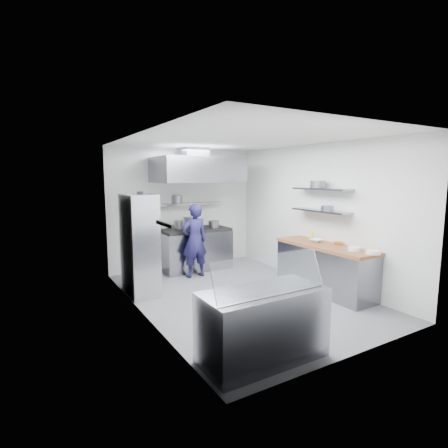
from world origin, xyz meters
TOP-DOWN VIEW (x-y plane):
  - floor at (0.00, 0.00)m, footprint 5.00×5.00m
  - ceiling at (0.00, 0.00)m, footprint 5.00×5.00m
  - wall_back at (0.00, 2.50)m, footprint 3.60×2.80m
  - wall_front at (0.00, -2.50)m, footprint 3.60×2.80m
  - wall_left at (-1.80, 0.00)m, footprint 2.80×5.00m
  - wall_right at (1.80, 0.00)m, footprint 2.80×5.00m
  - gas_range at (0.10, 2.10)m, footprint 1.60×0.80m
  - cooktop at (0.10, 2.10)m, footprint 1.57×0.78m
  - stock_pot_left at (-0.23, 2.21)m, footprint 0.26×0.26m
  - stock_pot_mid at (0.13, 2.42)m, footprint 0.31×0.31m
  - stock_pot_right at (0.56, 2.02)m, footprint 0.25×0.25m
  - over_range_shelf at (0.10, 2.34)m, footprint 1.60×0.30m
  - shelf_pot_a at (-0.18, 2.47)m, footprint 0.24×0.24m
  - extractor_hood at (0.10, 1.93)m, footprint 1.90×1.15m
  - hood_duct at (0.10, 2.15)m, footprint 0.55×0.55m
  - red_firebox at (-1.25, 2.44)m, footprint 0.22×0.10m
  - chef at (-0.19, 1.53)m, footprint 0.58×0.38m
  - wire_rack at (-1.53, 1.05)m, footprint 0.50×0.90m
  - rack_bin_a at (-1.53, 1.06)m, footprint 0.18×0.22m
  - rack_bin_b at (-1.53, 1.40)m, footprint 0.14×0.18m
  - rack_jar at (-1.48, 1.07)m, footprint 0.12×0.12m
  - knife_strip at (-1.78, -0.90)m, footprint 0.04×0.55m
  - prep_counter_base at (1.48, -0.60)m, footprint 0.62×2.00m
  - prep_counter_top at (1.48, -0.60)m, footprint 0.65×2.04m
  - plate_stack_a at (1.57, -1.56)m, footprint 0.23×0.23m
  - plate_stack_b at (1.51, -1.23)m, footprint 0.21×0.21m
  - copper_pan at (1.69, -0.73)m, footprint 0.15×0.15m
  - squeeze_bottle at (1.67, -0.07)m, footprint 0.06×0.06m
  - mixing_bowl at (1.53, -0.31)m, footprint 0.29×0.29m
  - wall_shelf_lower at (1.64, -0.30)m, footprint 0.30×1.30m
  - wall_shelf_upper at (1.64, -0.30)m, footprint 0.30×1.30m
  - shelf_pot_c at (1.55, -0.55)m, footprint 0.24×0.24m
  - shelf_pot_d at (1.59, -0.25)m, footprint 0.28×0.28m
  - display_case at (-1.00, -2.00)m, footprint 1.50×0.70m
  - display_glass at (-1.00, -2.12)m, footprint 1.47×0.19m

SIDE VIEW (x-z plane):
  - floor at x=0.00m, z-range 0.00..0.00m
  - prep_counter_base at x=1.48m, z-range 0.00..0.84m
  - display_case at x=-1.00m, z-range 0.00..0.85m
  - gas_range at x=0.10m, z-range 0.00..0.90m
  - chef at x=-0.19m, z-range 0.00..1.58m
  - rack_bin_a at x=-1.53m, z-range 0.70..0.90m
  - prep_counter_top at x=1.48m, z-range 0.84..0.90m
  - wire_rack at x=-1.53m, z-range 0.00..1.85m
  - mixing_bowl at x=1.53m, z-range 0.90..0.96m
  - cooktop at x=0.10m, z-range 0.90..0.96m
  - plate_stack_a at x=1.57m, z-range 0.90..0.96m
  - plate_stack_b at x=1.51m, z-range 0.90..0.96m
  - copper_pan at x=1.69m, z-range 0.90..0.96m
  - squeeze_bottle at x=1.67m, z-range 0.90..1.08m
  - stock_pot_right at x=0.56m, z-range 0.96..1.12m
  - stock_pot_left at x=-0.23m, z-range 0.96..1.16m
  - display_glass at x=-1.00m, z-range 0.86..1.28m
  - stock_pot_mid at x=0.13m, z-range 0.96..1.20m
  - rack_bin_b at x=-1.53m, z-range 1.22..1.38m
  - wall_back at x=0.00m, z-range 1.39..1.41m
  - wall_front at x=0.00m, z-range 1.39..1.41m
  - wall_left at x=-1.80m, z-range 1.39..1.41m
  - wall_right at x=1.80m, z-range 1.39..1.41m
  - red_firebox at x=-1.25m, z-range 1.29..1.55m
  - wall_shelf_lower at x=1.64m, z-range 1.48..1.52m
  - over_range_shelf at x=0.10m, z-range 1.50..1.54m
  - knife_strip at x=-1.78m, z-range 1.53..1.57m
  - shelf_pot_c at x=1.55m, z-range 1.52..1.62m
  - shelf_pot_a at x=-0.18m, z-range 1.54..1.72m
  - rack_jar at x=-1.48m, z-range 1.71..1.89m
  - wall_shelf_upper at x=1.64m, z-range 1.90..1.94m
  - shelf_pot_d at x=1.59m, z-range 1.94..2.08m
  - extractor_hood at x=0.10m, z-range 2.02..2.57m
  - hood_duct at x=0.10m, z-range 2.56..2.80m
  - ceiling at x=0.00m, z-range 2.80..2.80m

